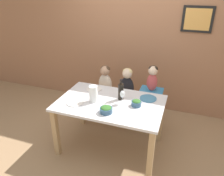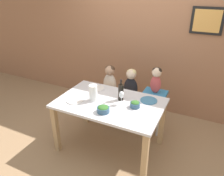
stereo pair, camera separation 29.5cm
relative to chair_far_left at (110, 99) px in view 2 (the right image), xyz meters
The scene contains 17 objects.
ground_plane 0.85m from the chair_far_left, 63.57° to the right, with size 14.00×14.00×0.00m, color #9E7A56.
wall_back 1.25m from the chair_far_left, 64.72° to the left, with size 10.00×0.09×2.70m.
dining_table 0.80m from the chair_far_left, 63.57° to the right, with size 1.44×0.92×0.77m.
chair_far_left is the anchor object (origin of this frame).
chair_far_center 0.38m from the chair_far_left, ahead, with size 0.42×0.38×0.47m.
chair_right_highchair 0.80m from the chair_far_left, ahead, with size 0.36×0.33×0.70m.
person_child_left 0.37m from the chair_far_left, 90.00° to the left, with size 0.24×0.17×0.55m.
person_child_center 0.53m from the chair_far_left, ahead, with size 0.24×0.17×0.55m.
person_baby_right 0.96m from the chair_far_left, ahead, with size 0.17×0.15×0.41m.
wine_bottle 0.87m from the chair_far_left, 51.27° to the right, with size 0.07×0.07×0.30m.
paper_towel_roll 0.89m from the chair_far_left, 81.11° to the right, with size 0.11×0.11×0.23m.
wine_glass_near 0.98m from the chair_far_left, 52.85° to the right, with size 0.07×0.07×0.19m.
salad_bowl_large 1.10m from the chair_far_left, 68.21° to the right, with size 0.16×0.16×0.09m.
salad_bowl_small 1.05m from the chair_far_left, 43.51° to the right, with size 0.13×0.13×0.09m.
dinner_plate_front_left 0.95m from the chair_far_left, 96.87° to the right, with size 0.23×0.23×0.01m.
dinner_plate_back_left 0.55m from the chair_far_left, 93.93° to the right, with size 0.23×0.23×0.01m.
dinner_plate_back_right 0.98m from the chair_far_left, 27.29° to the right, with size 0.23×0.23×0.01m.
Camera 2 is at (1.16, -2.32, 2.24)m, focal length 35.00 mm.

